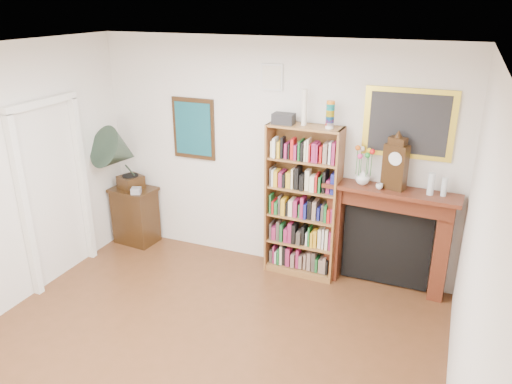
# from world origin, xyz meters

# --- Properties ---
(room) EXTENTS (4.51, 5.01, 2.81)m
(room) POSITION_xyz_m (0.00, 0.00, 1.40)
(room) COLOR #533119
(room) RESTS_ON ground
(door_casing) EXTENTS (0.08, 1.02, 2.17)m
(door_casing) POSITION_xyz_m (-2.21, 1.20, 1.26)
(door_casing) COLOR white
(door_casing) RESTS_ON left_wall
(teal_poster) EXTENTS (0.58, 0.04, 0.78)m
(teal_poster) POSITION_xyz_m (-1.05, 2.48, 1.65)
(teal_poster) COLOR black
(teal_poster) RESTS_ON back_wall
(small_picture) EXTENTS (0.26, 0.04, 0.30)m
(small_picture) POSITION_xyz_m (0.00, 2.48, 2.35)
(small_picture) COLOR white
(small_picture) RESTS_ON back_wall
(gilt_painting) EXTENTS (0.95, 0.04, 0.75)m
(gilt_painting) POSITION_xyz_m (1.55, 2.48, 1.95)
(gilt_painting) COLOR yellow
(gilt_painting) RESTS_ON back_wall
(bookshelf) EXTENTS (0.87, 0.33, 2.15)m
(bookshelf) POSITION_xyz_m (0.46, 2.33, 1.04)
(bookshelf) COLOR brown
(bookshelf) RESTS_ON floor
(side_cabinet) EXTENTS (0.62, 0.47, 0.79)m
(side_cabinet) POSITION_xyz_m (-1.91, 2.27, 0.40)
(side_cabinet) COLOR black
(side_cabinet) RESTS_ON floor
(fireplace) EXTENTS (1.50, 0.45, 1.25)m
(fireplace) POSITION_xyz_m (1.46, 2.39, 0.74)
(fireplace) COLOR #461F10
(fireplace) RESTS_ON floor
(gramophone) EXTENTS (0.76, 0.84, 0.92)m
(gramophone) POSITION_xyz_m (-1.94, 2.12, 1.31)
(gramophone) COLOR black
(gramophone) RESTS_ON side_cabinet
(cd_stack) EXTENTS (0.16, 0.16, 0.08)m
(cd_stack) POSITION_xyz_m (-1.76, 2.13, 0.83)
(cd_stack) COLOR #ACABB7
(cd_stack) RESTS_ON side_cabinet
(mantel_clock) EXTENTS (0.28, 0.20, 0.58)m
(mantel_clock) POSITION_xyz_m (1.47, 2.35, 1.53)
(mantel_clock) COLOR black
(mantel_clock) RESTS_ON fireplace
(flower_vase) EXTENTS (0.18, 0.18, 0.17)m
(flower_vase) POSITION_xyz_m (1.14, 2.37, 1.33)
(flower_vase) COLOR silver
(flower_vase) RESTS_ON fireplace
(teacup) EXTENTS (0.10, 0.10, 0.06)m
(teacup) POSITION_xyz_m (1.34, 2.28, 1.28)
(teacup) COLOR silver
(teacup) RESTS_ON fireplace
(bottle_left) EXTENTS (0.07, 0.07, 0.24)m
(bottle_left) POSITION_xyz_m (1.86, 2.32, 1.37)
(bottle_left) COLOR silver
(bottle_left) RESTS_ON fireplace
(bottle_right) EXTENTS (0.06, 0.06, 0.20)m
(bottle_right) POSITION_xyz_m (1.99, 2.33, 1.35)
(bottle_right) COLOR silver
(bottle_right) RESTS_ON fireplace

